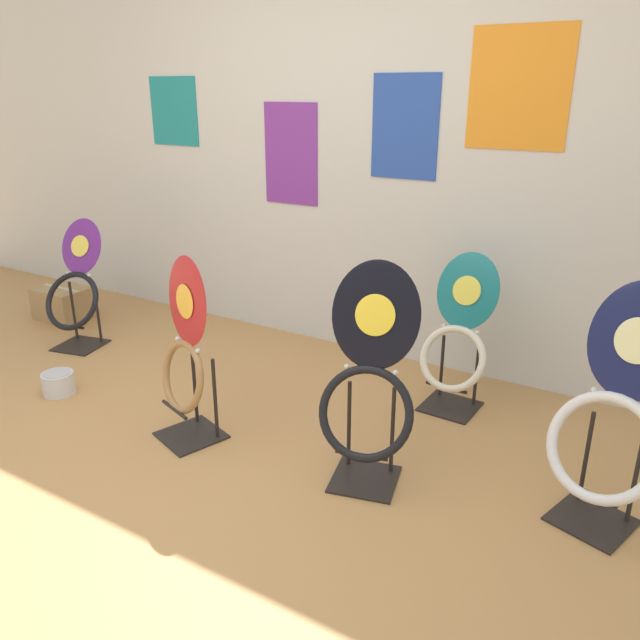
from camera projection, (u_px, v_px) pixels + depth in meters
ground_plane at (121, 501)px, 2.60m from camera, size 14.00×14.00×0.00m
wall_back at (352, 144)px, 3.74m from camera, size 8.00×0.07×2.60m
toilet_seat_display_navy_moon at (612, 425)px, 2.34m from camera, size 0.49×0.45×0.96m
toilet_seat_display_purple_note at (76, 289)px, 4.04m from camera, size 0.43×0.42×0.82m
toilet_seat_display_crimson_swirl at (185, 358)px, 2.94m from camera, size 0.38×0.36×0.91m
toilet_seat_display_teal_sax at (458, 336)px, 3.25m from camera, size 0.36×0.35×0.82m
toilet_seat_display_jazz_black at (369, 388)px, 2.61m from camera, size 0.46×0.40×0.96m
paint_can at (58, 382)px, 3.49m from camera, size 0.18×0.18×0.13m
storage_box at (64, 303)px, 4.62m from camera, size 0.38×0.29×0.24m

